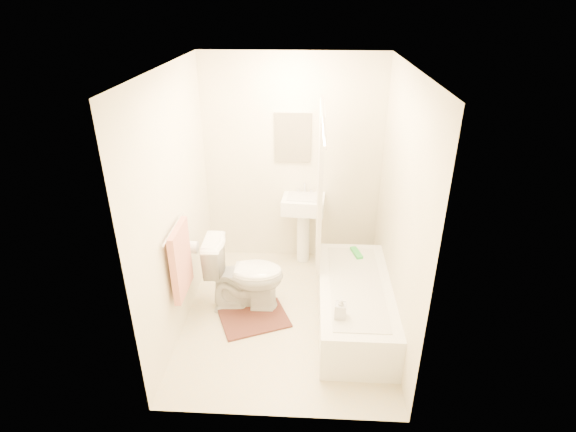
# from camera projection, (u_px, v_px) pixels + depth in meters

# --- Properties ---
(floor) EXTENTS (2.40, 2.40, 0.00)m
(floor) POSITION_uv_depth(u_px,v_px,m) (287.00, 316.00, 4.52)
(floor) COLOR beige
(floor) RESTS_ON ground
(ceiling) EXTENTS (2.40, 2.40, 0.00)m
(ceiling) POSITION_uv_depth(u_px,v_px,m) (286.00, 68.00, 3.45)
(ceiling) COLOR white
(ceiling) RESTS_ON ground
(wall_back) EXTENTS (2.00, 0.02, 2.40)m
(wall_back) POSITION_uv_depth(u_px,v_px,m) (293.00, 163.00, 5.06)
(wall_back) COLOR beige
(wall_back) RESTS_ON ground
(wall_left) EXTENTS (0.02, 2.40, 2.40)m
(wall_left) POSITION_uv_depth(u_px,v_px,m) (176.00, 206.00, 4.03)
(wall_left) COLOR beige
(wall_left) RESTS_ON ground
(wall_right) EXTENTS (0.02, 2.40, 2.40)m
(wall_right) POSITION_uv_depth(u_px,v_px,m) (400.00, 211.00, 3.94)
(wall_right) COLOR beige
(wall_right) RESTS_ON ground
(mirror) EXTENTS (0.40, 0.03, 0.55)m
(mirror) POSITION_uv_depth(u_px,v_px,m) (293.00, 137.00, 4.91)
(mirror) COLOR white
(mirror) RESTS_ON wall_back
(curtain_rod) EXTENTS (0.03, 1.70, 0.03)m
(curtain_rod) POSITION_uv_depth(u_px,v_px,m) (323.00, 117.00, 3.70)
(curtain_rod) COLOR silver
(curtain_rod) RESTS_ON wall_back
(shower_curtain) EXTENTS (0.04, 0.80, 1.55)m
(shower_curtain) POSITION_uv_depth(u_px,v_px,m) (320.00, 185.00, 4.41)
(shower_curtain) COLOR silver
(shower_curtain) RESTS_ON curtain_rod
(towel_bar) EXTENTS (0.02, 0.60, 0.02)m
(towel_bar) POSITION_uv_depth(u_px,v_px,m) (173.00, 229.00, 3.85)
(towel_bar) COLOR silver
(towel_bar) RESTS_ON wall_left
(towel) EXTENTS (0.06, 0.45, 0.66)m
(towel) POSITION_uv_depth(u_px,v_px,m) (181.00, 260.00, 3.99)
(towel) COLOR #CC7266
(towel) RESTS_ON towel_bar
(toilet_paper) EXTENTS (0.11, 0.12, 0.12)m
(toilet_paper) POSITION_uv_depth(u_px,v_px,m) (192.00, 247.00, 4.36)
(toilet_paper) COLOR white
(toilet_paper) RESTS_ON wall_left
(toilet) EXTENTS (0.79, 0.46, 0.77)m
(toilet) POSITION_uv_depth(u_px,v_px,m) (245.00, 274.00, 4.50)
(toilet) COLOR white
(toilet) RESTS_ON floor
(sink) EXTENTS (0.50, 0.41, 0.93)m
(sink) POSITION_uv_depth(u_px,v_px,m) (303.00, 227.00, 5.25)
(sink) COLOR white
(sink) RESTS_ON floor
(bathtub) EXTENTS (0.68, 1.55, 0.44)m
(bathtub) POSITION_uv_depth(u_px,v_px,m) (354.00, 304.00, 4.34)
(bathtub) COLOR white
(bathtub) RESTS_ON floor
(bath_mat) EXTENTS (0.78, 0.69, 0.02)m
(bath_mat) POSITION_uv_depth(u_px,v_px,m) (254.00, 318.00, 4.47)
(bath_mat) COLOR #4F271D
(bath_mat) RESTS_ON floor
(soap_bottle) EXTENTS (0.11, 0.11, 0.21)m
(soap_bottle) POSITION_uv_depth(u_px,v_px,m) (341.00, 308.00, 3.77)
(soap_bottle) COLOR silver
(soap_bottle) RESTS_ON bathtub
(scrub_brush) EXTENTS (0.12, 0.23, 0.04)m
(scrub_brush) POSITION_uv_depth(u_px,v_px,m) (356.00, 253.00, 4.73)
(scrub_brush) COLOR green
(scrub_brush) RESTS_ON bathtub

